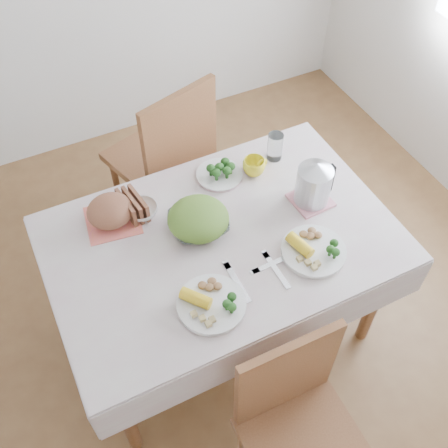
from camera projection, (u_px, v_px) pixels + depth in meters
name	position (u px, v px, depth m)	size (l,w,h in m)	color
floor	(222.00, 323.00, 2.86)	(3.60, 3.60, 0.00)	brown
dining_table	(222.00, 286.00, 2.58)	(1.40, 0.90, 0.75)	brown
tablecloth	(222.00, 238.00, 2.28)	(1.50, 1.00, 0.01)	beige
chair_near	(306.00, 447.00, 2.00)	(0.43, 0.43, 0.96)	brown
chair_far	(160.00, 164.00, 3.00)	(0.48, 0.48, 1.06)	brown
salad_bowl	(199.00, 224.00, 2.29)	(0.25, 0.25, 0.06)	white
dinner_plate_left	(211.00, 304.00, 2.05)	(0.28, 0.28, 0.02)	white
dinner_plate_right	(313.00, 251.00, 2.22)	(0.28, 0.28, 0.02)	white
broccoli_plate	(219.00, 175.00, 2.51)	(0.22, 0.22, 0.02)	beige
napkin	(113.00, 220.00, 2.34)	(0.23, 0.23, 0.00)	#F06D5E
bread_loaf	(111.00, 212.00, 2.29)	(0.21, 0.20, 0.12)	brown
fruit_bowl	(142.00, 210.00, 2.35)	(0.15, 0.15, 0.05)	white
yellow_mug	(254.00, 167.00, 2.50)	(0.11, 0.11, 0.09)	yellow
glass_tumbler	(275.00, 148.00, 2.55)	(0.08, 0.08, 0.14)	white
pink_tray	(311.00, 200.00, 2.41)	(0.17, 0.17, 0.01)	pink
electric_kettle	(314.00, 183.00, 2.32)	(0.16, 0.16, 0.22)	#B2B5BA
fork_left	(237.00, 282.00, 2.13)	(0.02, 0.21, 0.00)	silver
fork_right	(276.00, 270.00, 2.16)	(0.02, 0.20, 0.00)	silver
knife	(273.00, 263.00, 2.19)	(0.02, 0.20, 0.00)	silver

